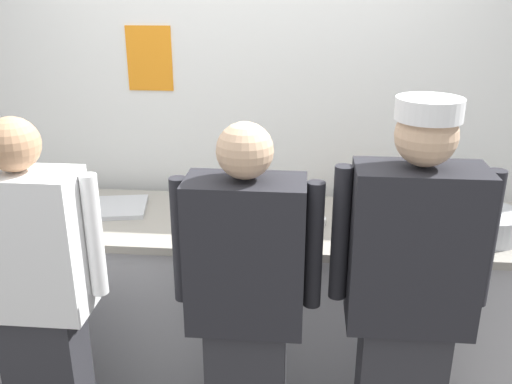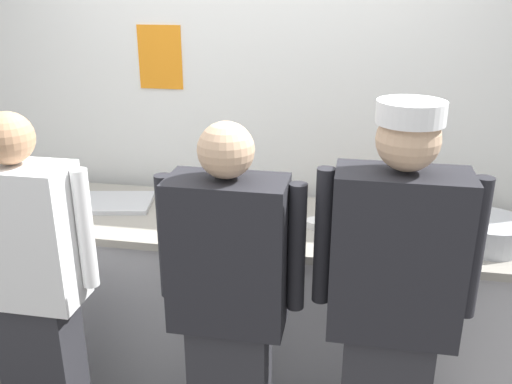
# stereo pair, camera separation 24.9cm
# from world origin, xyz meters

# --- Properties ---
(wall_back) EXTENTS (4.86, 0.11, 2.62)m
(wall_back) POSITION_xyz_m (-0.00, 0.90, 1.31)
(wall_back) COLOR white
(wall_back) RESTS_ON ground
(prep_counter) EXTENTS (3.10, 0.75, 0.92)m
(prep_counter) POSITION_xyz_m (0.00, 0.39, 0.46)
(prep_counter) COLOR #B2B2B7
(prep_counter) RESTS_ON ground
(chef_near_left) EXTENTS (0.59, 0.24, 1.61)m
(chef_near_left) POSITION_xyz_m (-0.76, -0.33, 0.85)
(chef_near_left) COLOR #2D2D33
(chef_near_left) RESTS_ON ground
(chef_center) EXTENTS (0.60, 0.24, 1.61)m
(chef_center) POSITION_xyz_m (0.12, -0.35, 0.85)
(chef_center) COLOR #2D2D33
(chef_center) RESTS_ON ground
(chef_far_right) EXTENTS (0.62, 0.24, 1.71)m
(chef_far_right) POSITION_xyz_m (0.75, -0.34, 0.92)
(chef_far_right) COLOR #2D2D33
(chef_far_right) RESTS_ON ground
(plate_stack_front) EXTENTS (0.20, 0.20, 0.05)m
(plate_stack_front) POSITION_xyz_m (-0.11, 0.48, 0.94)
(plate_stack_front) COLOR white
(plate_stack_front) RESTS_ON prep_counter
(plate_stack_rear) EXTENTS (0.21, 0.21, 0.06)m
(plate_stack_rear) POSITION_xyz_m (0.89, 0.29, 0.95)
(plate_stack_rear) COLOR white
(plate_stack_rear) RESTS_ON prep_counter
(mixing_bowl_steel) EXTENTS (0.35, 0.35, 0.13)m
(mixing_bowl_steel) POSITION_xyz_m (1.21, 0.30, 0.98)
(mixing_bowl_steel) COLOR #B7BABF
(mixing_bowl_steel) RESTS_ON prep_counter
(sheet_tray) EXTENTS (0.48, 0.38, 0.02)m
(sheet_tray) POSITION_xyz_m (-0.73, 0.45, 0.93)
(sheet_tray) COLOR #B7BABF
(sheet_tray) RESTS_ON prep_counter
(squeeze_bottle_primary) EXTENTS (0.06, 0.06, 0.21)m
(squeeze_bottle_primary) POSITION_xyz_m (0.63, 0.60, 1.02)
(squeeze_bottle_primary) COLOR orange
(squeeze_bottle_primary) RESTS_ON prep_counter
(ramekin_green_sauce) EXTENTS (0.10, 0.10, 0.04)m
(ramekin_green_sauce) POSITION_xyz_m (0.40, 0.36, 0.94)
(ramekin_green_sauce) COLOR white
(ramekin_green_sauce) RESTS_ON prep_counter
(ramekin_yellow_sauce) EXTENTS (0.11, 0.11, 0.04)m
(ramekin_yellow_sauce) POSITION_xyz_m (-1.28, 0.36, 0.94)
(ramekin_yellow_sauce) COLOR white
(ramekin_yellow_sauce) RESTS_ON prep_counter
(ramekin_orange_sauce) EXTENTS (0.09, 0.09, 0.05)m
(ramekin_orange_sauce) POSITION_xyz_m (0.07, 0.18, 0.94)
(ramekin_orange_sauce) COLOR white
(ramekin_orange_sauce) RESTS_ON prep_counter
(ramekin_red_sauce) EXTENTS (0.10, 0.10, 0.04)m
(ramekin_red_sauce) POSITION_xyz_m (-1.18, 0.49, 0.94)
(ramekin_red_sauce) COLOR white
(ramekin_red_sauce) RESTS_ON prep_counter
(deli_cup) EXTENTS (0.09, 0.09, 0.11)m
(deli_cup) POSITION_xyz_m (-0.18, 0.29, 0.97)
(deli_cup) COLOR white
(deli_cup) RESTS_ON prep_counter
(chefs_knife) EXTENTS (0.28, 0.03, 0.02)m
(chefs_knife) POSITION_xyz_m (0.16, 0.55, 0.92)
(chefs_knife) COLOR #B7BABF
(chefs_knife) RESTS_ON prep_counter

